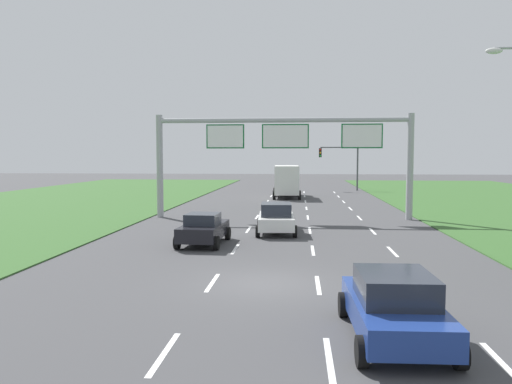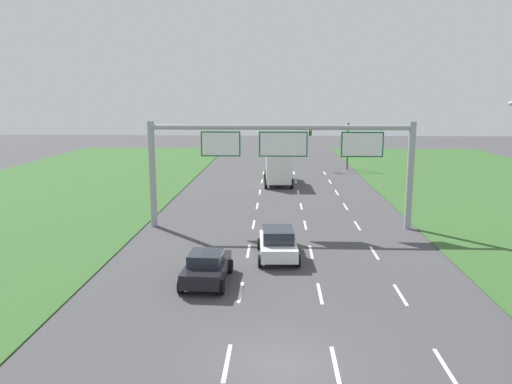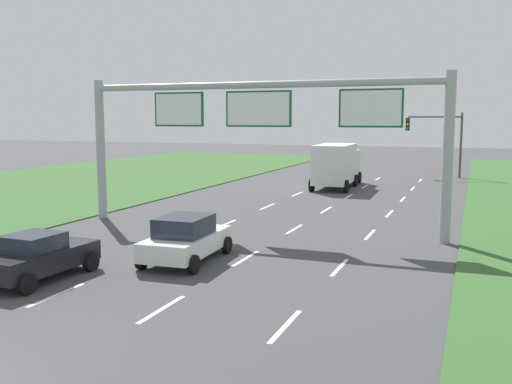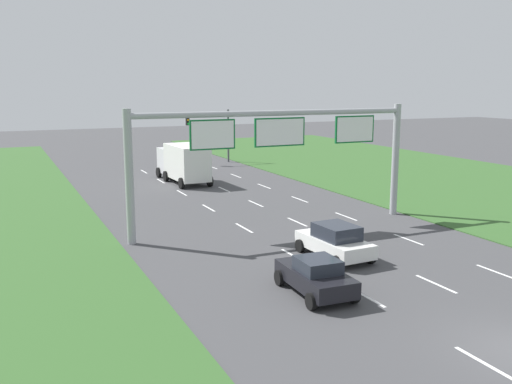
{
  "view_description": "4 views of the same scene",
  "coord_description": "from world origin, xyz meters",
  "px_view_note": "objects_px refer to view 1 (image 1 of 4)",
  "views": [
    {
      "loc": [
        1.09,
        -16.17,
        4.22
      ],
      "look_at": [
        -1.76,
        17.24,
        1.79
      ],
      "focal_mm": 35.0,
      "sensor_mm": 36.0,
      "label": 1
    },
    {
      "loc": [
        -0.17,
        -14.81,
        8.44
      ],
      "look_at": [
        -1.55,
        17.08,
        2.43
      ],
      "focal_mm": 35.0,
      "sensor_mm": 36.0,
      "label": 2
    },
    {
      "loc": [
        9.44,
        -6.89,
        5.09
      ],
      "look_at": [
        -0.05,
        17.71,
        1.69
      ],
      "focal_mm": 40.0,
      "sensor_mm": 36.0,
      "label": 3
    },
    {
      "loc": [
        -14.49,
        -11.4,
        8.14
      ],
      "look_at": [
        -0.99,
        18.0,
        2.06
      ],
      "focal_mm": 40.0,
      "sensor_mm": 36.0,
      "label": 4
    }
  ],
  "objects_px": {
    "box_truck": "(286,180)",
    "sign_gantry": "(285,145)",
    "car_near_red": "(204,229)",
    "traffic_light_mast": "(341,159)",
    "car_lead_silver": "(276,218)",
    "car_mid_lane": "(394,306)"
  },
  "relations": [
    {
      "from": "sign_gantry",
      "to": "traffic_light_mast",
      "type": "xyz_separation_m",
      "value": [
        6.13,
        27.81,
        -1.07
      ]
    },
    {
      "from": "car_near_red",
      "to": "box_truck",
      "type": "relative_size",
      "value": 0.53
    },
    {
      "from": "car_near_red",
      "to": "car_lead_silver",
      "type": "distance_m",
      "value": 5.02
    },
    {
      "from": "car_lead_silver",
      "to": "traffic_light_mast",
      "type": "bearing_deg",
      "value": 76.53
    },
    {
      "from": "car_mid_lane",
      "to": "box_truck",
      "type": "bearing_deg",
      "value": 93.31
    },
    {
      "from": "car_lead_silver",
      "to": "sign_gantry",
      "type": "distance_m",
      "value": 7.67
    },
    {
      "from": "traffic_light_mast",
      "to": "car_lead_silver",
      "type": "bearing_deg",
      "value": -100.58
    },
    {
      "from": "sign_gantry",
      "to": "traffic_light_mast",
      "type": "relative_size",
      "value": 3.08
    },
    {
      "from": "car_near_red",
      "to": "sign_gantry",
      "type": "height_order",
      "value": "sign_gantry"
    },
    {
      "from": "box_truck",
      "to": "traffic_light_mast",
      "type": "xyz_separation_m",
      "value": [
        6.42,
        10.54,
        2.13
      ]
    },
    {
      "from": "car_mid_lane",
      "to": "car_lead_silver",
      "type": "bearing_deg",
      "value": 100.62
    },
    {
      "from": "car_mid_lane",
      "to": "sign_gantry",
      "type": "xyz_separation_m",
      "value": [
        -3.12,
        22.11,
        4.15
      ]
    },
    {
      "from": "car_near_red",
      "to": "sign_gantry",
      "type": "bearing_deg",
      "value": 73.29
    },
    {
      "from": "box_truck",
      "to": "sign_gantry",
      "type": "relative_size",
      "value": 0.44
    },
    {
      "from": "box_truck",
      "to": "car_mid_lane",
      "type": "bearing_deg",
      "value": -87.13
    },
    {
      "from": "car_near_red",
      "to": "car_lead_silver",
      "type": "bearing_deg",
      "value": 51.45
    },
    {
      "from": "car_near_red",
      "to": "traffic_light_mast",
      "type": "height_order",
      "value": "traffic_light_mast"
    },
    {
      "from": "car_mid_lane",
      "to": "traffic_light_mast",
      "type": "xyz_separation_m",
      "value": [
        3.01,
        49.92,
        3.07
      ]
    },
    {
      "from": "car_lead_silver",
      "to": "car_near_red",
      "type": "bearing_deg",
      "value": -133.92
    },
    {
      "from": "sign_gantry",
      "to": "car_mid_lane",
      "type": "bearing_deg",
      "value": -81.97
    },
    {
      "from": "sign_gantry",
      "to": "car_near_red",
      "type": "bearing_deg",
      "value": -109.19
    },
    {
      "from": "car_mid_lane",
      "to": "sign_gantry",
      "type": "distance_m",
      "value": 22.71
    }
  ]
}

